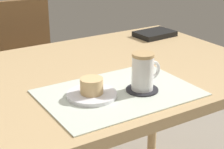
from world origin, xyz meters
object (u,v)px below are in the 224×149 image
Objects in this scene: wooden_chair at (23,78)px; pastry_plate at (92,95)px; pastry at (92,86)px; small_book at (155,34)px; coffee_mug at (143,71)px; dining_table at (80,94)px.

pastry_plate is at bearing 91.94° from wooden_chair.
small_book is (0.58, 0.44, -0.03)m from pastry.
wooden_chair is 0.96m from pastry.
wooden_chair is at bearing 95.13° from coffee_mug.
pastry_plate is at bearing -146.38° from small_book.
dining_table is 0.59m from small_book.
wooden_chair is 7.44× the size of coffee_mug.
coffee_mug is at bearing -15.25° from pastry.
small_book is at bearing 25.29° from dining_table.
small_book is (0.53, 0.25, 0.09)m from dining_table.
pastry is at bearing 164.75° from coffee_mug.
pastry reaches higher than small_book.
pastry_plate is 0.86× the size of small_book.
pastry reaches higher than pastry_plate.
small_book is at bearing 48.76° from coffee_mug.
pastry_plate is 0.18m from coffee_mug.
pastry_plate is at bearing 0.00° from pastry.
small_book is (0.51, -0.47, 0.28)m from wooden_chair.
wooden_chair is 0.75m from small_book.
pastry is 0.73m from small_book.
dining_table is 1.55× the size of wooden_chair.
dining_table is at bearing 94.88° from wooden_chair.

